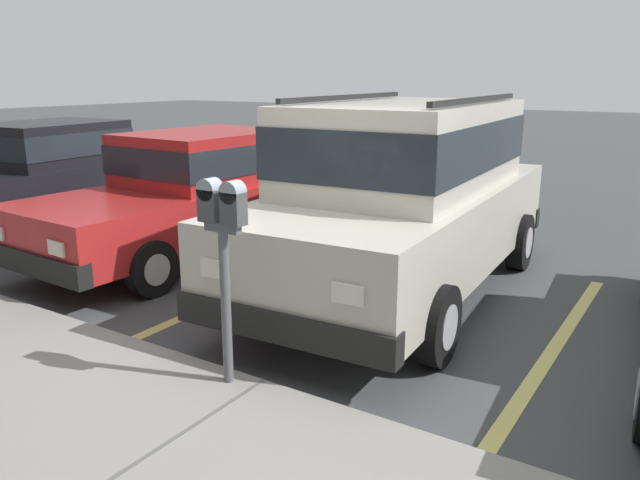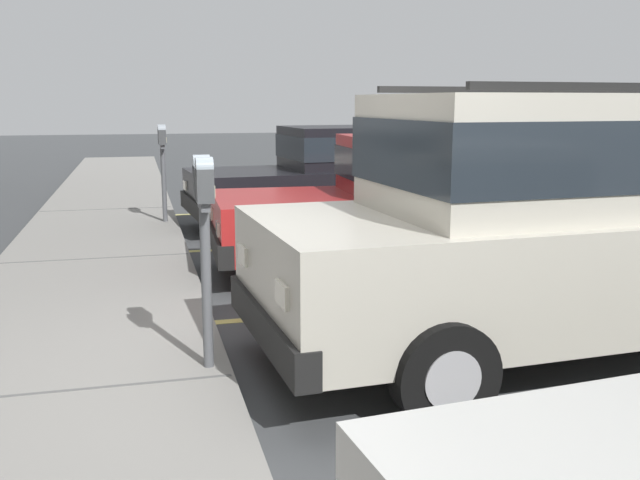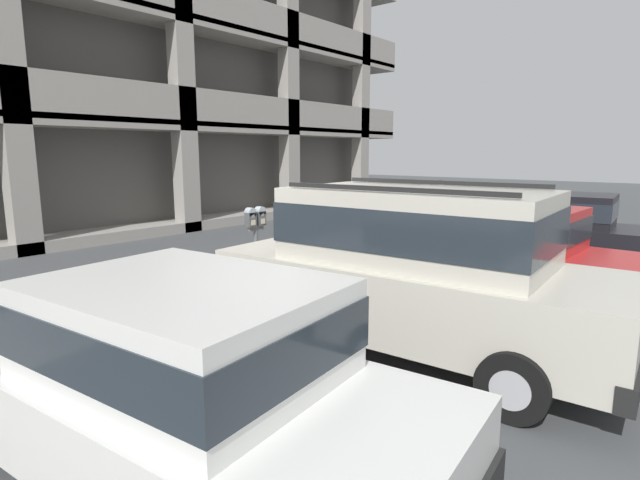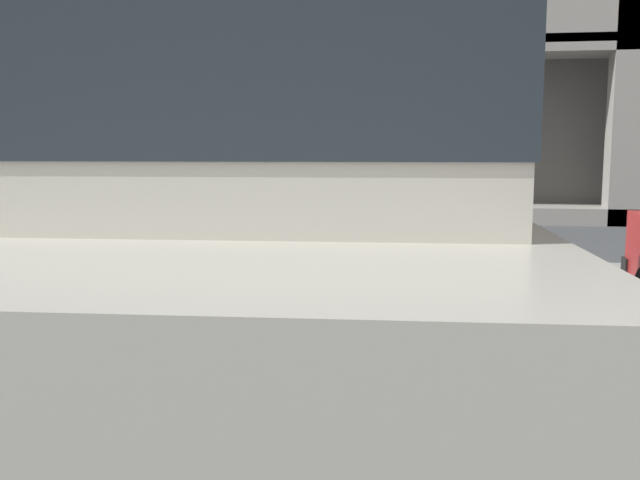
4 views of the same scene
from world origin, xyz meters
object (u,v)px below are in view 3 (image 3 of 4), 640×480
at_px(dark_hatchback, 497,250).
at_px(blue_coupe, 549,227).
at_px(parking_meter_near, 256,231).
at_px(silver_suv, 413,264).
at_px(red_sedan, 169,375).
at_px(parking_meter_far, 439,200).

distance_m(dark_hatchback, blue_coupe, 3.17).
relative_size(dark_hatchback, parking_meter_near, 3.13).
height_order(silver_suv, dark_hatchback, silver_suv).
distance_m(red_sedan, parking_meter_far, 9.90).
xyz_separation_m(dark_hatchback, blue_coupe, (3.17, 0.05, 0.00)).
distance_m(dark_hatchback, parking_meter_near, 3.91).
bearing_deg(dark_hatchback, blue_coupe, 3.18).
bearing_deg(parking_meter_near, silver_suv, -91.19).
relative_size(silver_suv, parking_meter_near, 3.36).
xyz_separation_m(red_sedan, blue_coupe, (9.26, -0.09, 0.00)).
bearing_deg(silver_suv, parking_meter_near, 85.63).
distance_m(red_sedan, parking_meter_near, 4.17).
xyz_separation_m(dark_hatchback, parking_meter_far, (3.45, 2.72, 0.39)).
relative_size(silver_suv, red_sedan, 1.05).
xyz_separation_m(silver_suv, blue_coupe, (6.04, 0.08, -0.27)).
bearing_deg(red_sedan, blue_coupe, -5.94).
bearing_deg(parking_meter_near, parking_meter_far, 0.32).
relative_size(blue_coupe, parking_meter_far, 3.15).
bearing_deg(parking_meter_far, dark_hatchback, -141.77).
bearing_deg(silver_suv, blue_coupe, -2.45).
distance_m(silver_suv, parking_meter_near, 2.72).
bearing_deg(dark_hatchback, silver_suv, -177.00).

